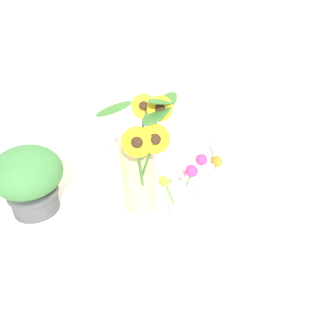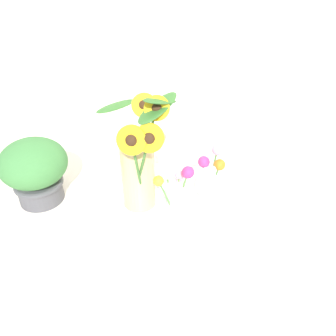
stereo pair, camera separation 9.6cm
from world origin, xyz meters
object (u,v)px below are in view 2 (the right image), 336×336
object	(u,v)px
serving_tray	(168,203)
mason_jar_sunflowers	(139,162)
vase_bulb_right	(210,180)
potted_plant	(35,169)
vase_small_center	(176,194)

from	to	relation	value
serving_tray	mason_jar_sunflowers	bearing A→B (deg)	-159.88
mason_jar_sunflowers	vase_bulb_right	size ratio (longest dim) A/B	2.21
mason_jar_sunflowers	potted_plant	bearing A→B (deg)	-180.00
serving_tray	vase_bulb_right	bearing A→B (deg)	21.57
vase_bulb_right	potted_plant	size ratio (longest dim) A/B	0.80
serving_tray	potted_plant	size ratio (longest dim) A/B	2.07
serving_tray	vase_bulb_right	world-z (taller)	vase_bulb_right
vase_small_center	vase_bulb_right	distance (m)	0.15
vase_bulb_right	serving_tray	bearing A→B (deg)	-158.43
vase_bulb_right	potted_plant	distance (m)	0.54
mason_jar_sunflowers	vase_small_center	size ratio (longest dim) A/B	2.04
serving_tray	potted_plant	distance (m)	0.43
mason_jar_sunflowers	vase_bulb_right	xyz separation A→B (m)	(0.20, 0.08, -0.10)
vase_small_center	potted_plant	world-z (taller)	potted_plant
vase_bulb_right	potted_plant	xyz separation A→B (m)	(-0.53, -0.08, 0.04)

